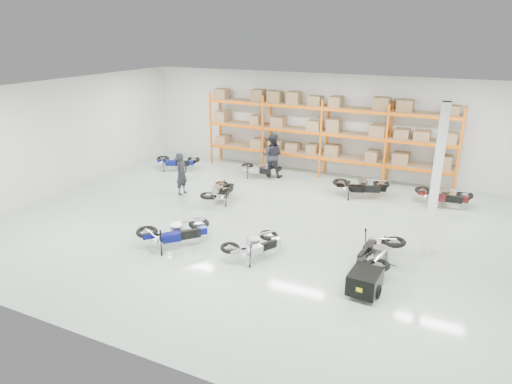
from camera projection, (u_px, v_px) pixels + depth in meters
The scene contains 14 objects.
room at pixel (264, 163), 14.73m from camera, with size 18.00×18.00×18.00m.
pallet_rack at pixel (324, 126), 20.20m from camera, with size 11.28×0.98×3.62m.
structural_column at pixel (436, 181), 13.04m from camera, with size 0.25×0.25×4.50m, color white.
moto_blue_centre at pixel (175, 228), 13.96m from camera, with size 0.88×1.97×1.20m, color #080B54, non-canonical shape.
moto_silver_left at pixel (254, 241), 13.27m from camera, with size 0.75×1.69×1.03m, color #B4B7BC, non-canonical shape.
moto_black_far_left at pixel (220, 188), 17.65m from camera, with size 0.75×1.68×1.03m, color black, non-canonical shape.
moto_touring_right at pixel (378, 248), 12.70m from camera, with size 0.86×1.94×1.18m, color black, non-canonical shape.
trailer at pixel (365, 282), 11.42m from camera, with size 0.81×1.54×0.64m.
moto_back_a at pixel (177, 159), 21.55m from camera, with size 0.81×1.81×1.11m, color navy, non-canonical shape.
moto_back_b at pixel (260, 167), 20.49m from camera, with size 0.73×1.63×1.00m, color #A1A6AA, non-canonical shape.
moto_back_c at pixel (362, 183), 18.07m from camera, with size 0.86×1.93×1.18m, color black, non-canonical shape.
moto_back_d at pixel (444, 192), 17.14m from camera, with size 0.80×1.80×1.10m, color #440D0F, non-canonical shape.
person_left at pixel (182, 174), 18.29m from camera, with size 0.62×0.41×1.70m, color #212229.
person_back at pixel (272, 155), 20.41m from camera, with size 0.96×0.75×1.98m, color #212129.
Camera 1 is at (5.88, -12.90, 6.35)m, focal length 32.00 mm.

